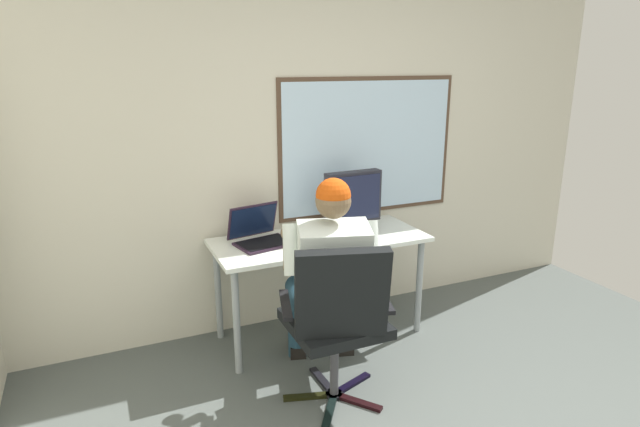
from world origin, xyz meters
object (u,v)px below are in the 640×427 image
Objects in this scene: office_chair at (338,314)px; crt_monitor at (353,199)px; wine_glass at (307,231)px; laptop at (259,233)px; person_seated at (329,277)px; desk at (320,249)px.

crt_monitor is at bearing 58.47° from office_chair.
crt_monitor is at bearing 23.80° from wine_glass.
crt_monitor is 1.03× the size of laptop.
person_seated is at bearing -94.97° from wine_glass.
desk is 0.84m from office_chair.
person_seated reaches higher than office_chair.
office_chair is 1.07m from crt_monitor.
crt_monitor reaches higher than desk.
office_chair is 0.28m from person_seated.
crt_monitor reaches higher than laptop.
wine_glass is at bearing 81.39° from office_chair.
office_chair is 0.72m from wine_glass.
person_seated is (0.07, 0.25, 0.10)m from office_chair.
desk is at bearing 71.44° from person_seated.
laptop is (-0.40, 0.09, 0.14)m from desk.
desk is 3.51× the size of laptop.
wine_glass is (0.04, 0.41, 0.15)m from person_seated.
person_seated is at bearing -71.29° from laptop.
crt_monitor is at bearing 11.23° from desk.
crt_monitor reaches higher than wine_glass.
office_chair is 0.92m from laptop.
office_chair is at bearing -121.53° from crt_monitor.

